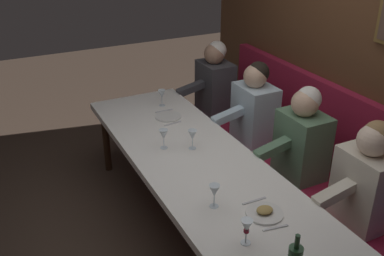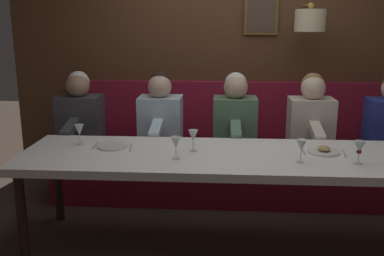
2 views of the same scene
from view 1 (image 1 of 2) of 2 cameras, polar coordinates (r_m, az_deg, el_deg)
ground_plane at (r=3.76m, az=1.71°, el=-14.97°), size 12.00×12.00×0.00m
dining_table at (r=3.35m, az=1.86°, el=-6.15°), size 0.90×3.24×0.74m
banquette_bench at (r=4.03m, az=13.12°, el=-8.46°), size 0.52×3.44×0.45m
back_wall_panel at (r=3.91m, az=21.54°, el=7.84°), size 0.59×4.64×2.90m
diner_near at (r=3.31m, az=21.51°, el=-5.95°), size 0.60×0.40×0.79m
diner_middle at (r=3.73m, az=13.89°, el=-0.99°), size 0.60×0.40×0.79m
diner_far at (r=4.23m, az=8.01°, el=2.87°), size 0.60×0.40×0.79m
diner_farthest at (r=4.83m, az=2.93°, el=6.16°), size 0.60×0.40×0.79m
place_setting_0 at (r=2.90m, az=9.27°, el=-10.62°), size 0.24×0.32×0.05m
place_setting_1 at (r=4.13m, az=-3.06°, el=1.46°), size 0.24×0.32×0.01m
wine_glass_0 at (r=2.61m, az=7.01°, el=-12.48°), size 0.07×0.07×0.16m
wine_glass_2 at (r=2.87m, az=2.88°, el=-8.13°), size 0.07×0.07×0.16m
wine_glass_3 at (r=3.54m, az=0.05°, el=-0.97°), size 0.07×0.07×0.16m
wine_glass_4 at (r=3.55m, az=-3.66°, el=-0.91°), size 0.07×0.07×0.16m
wine_glass_5 at (r=4.34m, az=-3.90°, el=4.29°), size 0.07×0.07×0.16m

